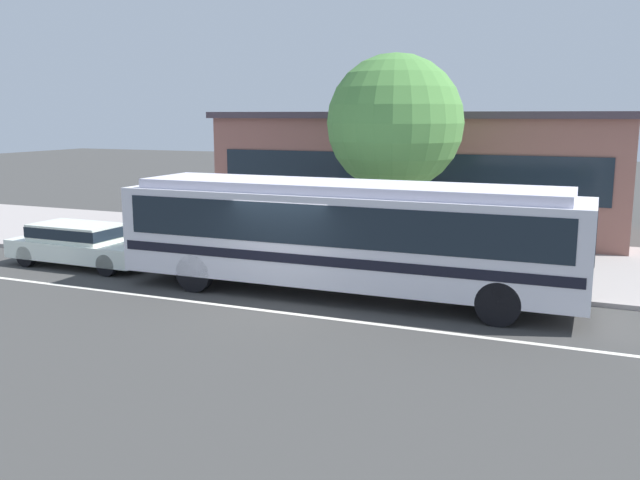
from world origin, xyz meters
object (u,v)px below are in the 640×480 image
transit_bus (346,231)px  street_tree_near_stop (395,124)px  pedestrian_waiting_near_sign (384,237)px  pedestrian_walking_along_curb (444,246)px  pedestrian_standing_by_tree (503,242)px  bus_stop_sign (563,229)px  sedan_behind_bus (81,243)px

transit_bus → street_tree_near_stop: street_tree_near_stop is taller
transit_bus → pedestrian_waiting_near_sign: 2.58m
transit_bus → pedestrian_walking_along_curb: size_ratio=6.95×
pedestrian_standing_by_tree → bus_stop_sign: bus_stop_sign is taller
pedestrian_waiting_near_sign → pedestrian_walking_along_curb: 1.93m
sedan_behind_bus → pedestrian_waiting_near_sign: (8.91, 2.40, 0.40)m
sedan_behind_bus → pedestrian_waiting_near_sign: bearing=15.1°
transit_bus → pedestrian_standing_by_tree: (3.47, 3.04, -0.57)m
transit_bus → pedestrian_walking_along_curb: (2.08, 1.94, -0.58)m
street_tree_near_stop → pedestrian_waiting_near_sign: bearing=-79.5°
pedestrian_walking_along_curb → transit_bus: bearing=-137.0°
pedestrian_waiting_near_sign → transit_bus: bearing=-95.3°
pedestrian_walking_along_curb → bus_stop_sign: 3.03m
bus_stop_sign → street_tree_near_stop: size_ratio=0.41×
transit_bus → street_tree_near_stop: bearing=92.0°
sedan_behind_bus → pedestrian_waiting_near_sign: size_ratio=2.75×
sedan_behind_bus → transit_bus: bearing=-0.7°
sedan_behind_bus → street_tree_near_stop: bearing=28.0°
sedan_behind_bus → bus_stop_sign: 13.89m
pedestrian_waiting_near_sign → pedestrian_standing_by_tree: size_ratio=1.01×
transit_bus → sedan_behind_bus: (-8.68, 0.11, -0.96)m
pedestrian_walking_along_curb → street_tree_near_stop: (-2.24, 2.70, 3.18)m
transit_bus → bus_stop_sign: (5.04, 2.00, 0.07)m
sedan_behind_bus → pedestrian_standing_by_tree: 12.50m
transit_bus → pedestrian_standing_by_tree: size_ratio=6.90×
pedestrian_waiting_near_sign → bus_stop_sign: bearing=-6.0°
pedestrian_waiting_near_sign → street_tree_near_stop: street_tree_near_stop is taller
pedestrian_walking_along_curb → bus_stop_sign: bus_stop_sign is taller
pedestrian_waiting_near_sign → bus_stop_sign: 4.88m
sedan_behind_bus → pedestrian_walking_along_curb: size_ratio=2.79×
pedestrian_standing_by_tree → pedestrian_walking_along_curb: bearing=-141.5°
bus_stop_sign → street_tree_near_stop: street_tree_near_stop is taller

